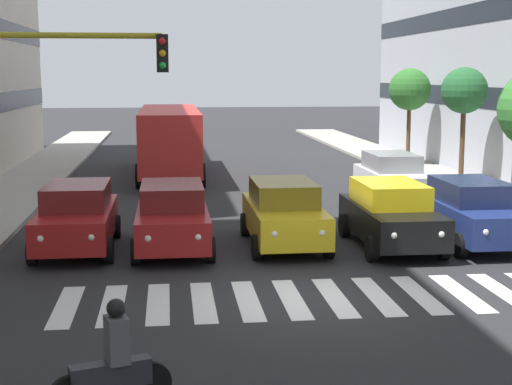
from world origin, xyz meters
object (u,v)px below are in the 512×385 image
car_2 (284,213)px  motorcycle_with_rider (113,365)px  traffic_light_gantry (27,117)px  street_tree_2 (464,91)px  car_row2_0 (392,177)px  street_lamp_right (6,81)px  street_lamp_left (508,68)px  car_3 (172,216)px  car_4 (77,216)px  street_tree_3 (410,90)px  car_1 (390,214)px  car_0 (472,211)px  bus_behind_traffic (170,135)px

car_2 → motorcycle_with_rider: bearing=68.5°
traffic_light_gantry → motorcycle_with_rider: bearing=109.1°
street_tree_2 → car_row2_0: bearing=36.7°
car_row2_0 → street_lamp_right: (12.47, 4.09, 3.46)m
street_lamp_left → motorcycle_with_rider: bearing=48.3°
car_2 → car_3: bearing=2.8°
street_lamp_right → street_tree_2: 17.51m
traffic_light_gantry → street_tree_2: 19.61m
car_4 → street_tree_3: 21.70m
car_1 → street_tree_2: bearing=-120.7°
street_lamp_right → car_0: bearing=166.8°
street_tree_2 → street_lamp_right: bearing=22.9°
traffic_light_gantry → street_tree_3: size_ratio=1.18×
car_2 → bus_behind_traffic: (2.95, -14.41, 0.97)m
car_0 → street_lamp_left: (-2.32, -3.25, 3.82)m
street_lamp_right → street_tree_3: street_lamp_right is taller
car_0 → motorcycle_with_rider: bearing=46.4°
car_0 → car_4: bearing=-2.7°
car_2 → street_lamp_right: bearing=-18.8°
traffic_light_gantry → street_lamp_left: street_lamp_left is taller
car_3 → street_lamp_left: 11.42m
bus_behind_traffic → car_0: bearing=118.4°
motorcycle_with_rider → traffic_light_gantry: (2.02, -5.83, 3.04)m
car_2 → street_lamp_right: size_ratio=0.65×
car_0 → car_2: same height
bus_behind_traffic → motorcycle_with_rider: size_ratio=6.38×
car_2 → street_tree_2: street_tree_2 is taller
street_tree_2 → street_tree_3: same height
car_1 → street_lamp_right: 11.27m
car_row2_0 → street_tree_3: 10.81m
street_tree_2 → car_0: bearing=69.9°
bus_behind_traffic → traffic_light_gantry: 18.59m
car_row2_0 → street_lamp_right: street_lamp_right is taller
bus_behind_traffic → street_tree_3: size_ratio=2.25×
car_4 → street_lamp_left: size_ratio=0.59×
street_lamp_right → car_2: bearing=161.2°
bus_behind_traffic → motorcycle_with_rider: bus_behind_traffic is taller
car_2 → car_1: bearing=169.9°
car_2 → car_3: (2.95, 0.15, 0.00)m
car_0 → car_row2_0: same height
car_row2_0 → street_tree_3: (-3.72, -9.73, 2.88)m
car_0 → street_tree_2: (-3.56, -9.75, 2.97)m
street_lamp_left → street_tree_2: bearing=-100.8°
car_row2_0 → street_tree_2: 5.44m
street_lamp_left → street_tree_3: 13.60m
car_4 → street_lamp_right: (2.10, -2.45, 3.46)m
street_lamp_left → street_lamp_right: 14.90m
car_row2_0 → traffic_light_gantry: traffic_light_gantry is taller
car_3 → bus_behind_traffic: bearing=-90.0°
car_3 → motorcycle_with_rider: 9.59m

